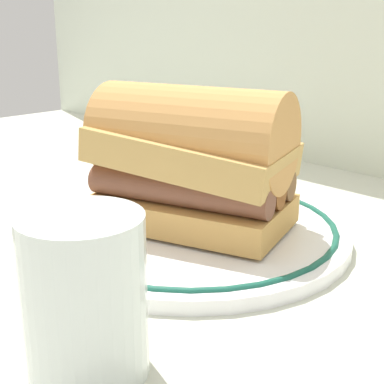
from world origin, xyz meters
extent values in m
plane|color=beige|center=(0.00, 0.00, 0.00)|extent=(1.50, 1.50, 0.00)
cylinder|color=white|center=(-0.03, -0.01, 0.01)|extent=(0.29, 0.29, 0.01)
torus|color=#195947|center=(-0.03, -0.01, 0.01)|extent=(0.27, 0.27, 0.01)
cube|color=tan|center=(-0.03, -0.01, 0.03)|extent=(0.20, 0.15, 0.03)
cylinder|color=brown|center=(-0.02, -0.04, 0.05)|extent=(0.17, 0.08, 0.03)
cylinder|color=brown|center=(-0.03, -0.01, 0.05)|extent=(0.17, 0.08, 0.03)
cylinder|color=brown|center=(-0.04, 0.01, 0.05)|extent=(0.17, 0.08, 0.03)
cube|color=tan|center=(-0.03, -0.01, 0.08)|extent=(0.20, 0.15, 0.05)
cylinder|color=tan|center=(-0.03, -0.01, 0.10)|extent=(0.19, 0.14, 0.09)
cylinder|color=silver|center=(0.08, -0.20, 0.05)|extent=(0.07, 0.07, 0.10)
cylinder|color=gold|center=(0.08, -0.20, 0.02)|extent=(0.06, 0.06, 0.05)
cube|color=silver|center=(-0.14, 0.23, 0.00)|extent=(0.08, 0.09, 0.01)
cube|color=black|center=(-0.09, 0.17, 0.01)|extent=(0.05, 0.05, 0.01)
camera|label=1|loc=(0.32, -0.36, 0.20)|focal=52.96mm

